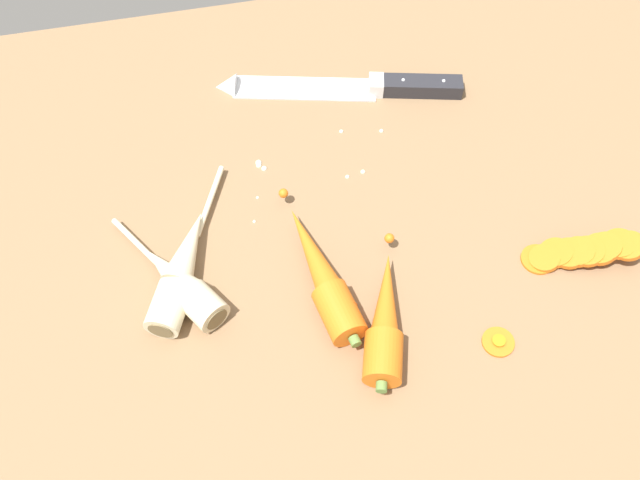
{
  "coord_description": "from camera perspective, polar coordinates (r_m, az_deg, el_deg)",
  "views": [
    {
      "loc": [
        -9.43,
        -45.54,
        70.24
      ],
      "look_at": [
        0.0,
        -2.0,
        1.5
      ],
      "focal_mm": 38.69,
      "sensor_mm": 36.0,
      "label": 1
    }
  ],
  "objects": [
    {
      "name": "ground_plane",
      "position": [
        0.86,
        -0.28,
        -0.18
      ],
      "size": [
        120.0,
        90.0,
        4.0
      ],
      "primitive_type": "cube",
      "color": "brown"
    },
    {
      "name": "chefs_knife",
      "position": [
        0.99,
        1.23,
        12.57
      ],
      "size": [
        34.48,
        11.72,
        4.18
      ],
      "color": "silver",
      "rests_on": "ground_plane"
    },
    {
      "name": "whole_carrot",
      "position": [
        0.79,
        0.25,
        -2.9
      ],
      "size": [
        7.33,
        22.37,
        4.2
      ],
      "color": "orange",
      "rests_on": "ground_plane"
    },
    {
      "name": "whole_carrot_second",
      "position": [
        0.76,
        5.4,
        -6.62
      ],
      "size": [
        8.68,
        18.86,
        4.2
      ],
      "color": "orange",
      "rests_on": "ground_plane"
    },
    {
      "name": "parsnip_front",
      "position": [
        0.81,
        -11.33,
        -2.48
      ],
      "size": [
        11.75,
        22.83,
        4.0
      ],
      "color": "beige",
      "rests_on": "ground_plane"
    },
    {
      "name": "parsnip_mid_left",
      "position": [
        0.8,
        -11.46,
        -3.56
      ],
      "size": [
        12.49,
        17.67,
        4.0
      ],
      "color": "beige",
      "rests_on": "ground_plane"
    },
    {
      "name": "carrot_slice_stack",
      "position": [
        0.87,
        20.86,
        -0.88
      ],
      "size": [
        13.86,
        5.69,
        4.05
      ],
      "color": "orange",
      "rests_on": "ground_plane"
    },
    {
      "name": "carrot_slice_stray_near",
      "position": [
        0.79,
        14.55,
        -8.12
      ],
      "size": [
        3.62,
        3.62,
        0.7
      ],
      "color": "orange",
      "rests_on": "ground_plane"
    },
    {
      "name": "mince_crumbs",
      "position": [
        0.9,
        -2.22,
        6.43
      ],
      "size": [
        19.73,
        12.64,
        0.86
      ],
      "color": "beige",
      "rests_on": "ground_plane"
    }
  ]
}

